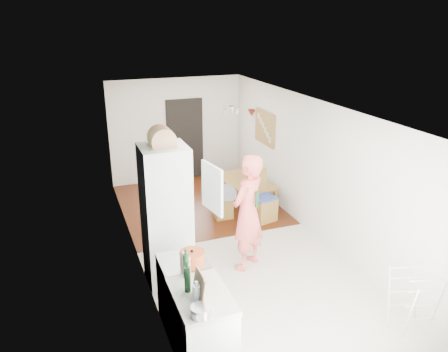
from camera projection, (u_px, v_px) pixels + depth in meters
room_shell at (228, 178)px, 7.43m from camera, size 3.20×7.00×2.50m
floor at (228, 243)px, 7.86m from camera, size 3.20×7.00×0.01m
wood_floor_overlay at (198, 203)px, 9.48m from camera, size 3.20×3.30×0.01m
sage_wall_panel at (161, 202)px, 4.94m from camera, size 0.02×3.00×1.30m
tile_splashback at (176, 281)px, 4.70m from camera, size 0.02×1.90×0.50m
doorway_recess at (185, 140)px, 10.64m from camera, size 0.90×0.04×2.00m
base_cabinet at (202, 329)px, 5.04m from camera, size 0.60×0.90×0.86m
worktop at (201, 296)px, 4.88m from camera, size 0.62×0.92×0.06m
range_cooker at (184, 293)px, 5.70m from camera, size 0.60×0.60×0.88m
cooker_top at (183, 262)px, 5.54m from camera, size 0.60×0.60×0.04m
fridge_housing at (166, 217)px, 6.38m from camera, size 0.66×0.66×2.15m
fridge_door at (212, 188)px, 6.16m from camera, size 0.14×0.56×0.70m
fridge_interior at (186, 184)px, 6.32m from camera, size 0.02×0.52×0.66m
pinboard at (265, 128)px, 9.51m from camera, size 0.03×0.90×0.70m
pinboard_frame at (264, 128)px, 9.51m from camera, size 0.00×0.94×0.74m
wall_sconce at (251, 113)px, 10.00m from camera, size 0.18×0.18×0.16m
person at (248, 203)px, 6.76m from camera, size 0.97×0.91×2.23m
dining_table at (245, 193)px, 9.47m from camera, size 0.91×1.36×0.44m
dining_chair at (263, 197)px, 8.55m from camera, size 0.51×0.51×1.01m
stool at (223, 207)px, 8.76m from camera, size 0.35×0.35×0.46m
grey_drape at (223, 193)px, 8.61m from camera, size 0.44×0.44×0.19m
drying_rack at (412, 301)px, 5.55m from camera, size 0.52×0.49×0.85m
bread_bin at (162, 139)px, 5.98m from camera, size 0.37×0.35×0.19m
red_casserole at (192, 258)px, 5.40m from camera, size 0.37×0.37×0.19m
steel_pan at (201, 311)px, 4.50m from camera, size 0.27×0.27×0.11m
held_bottle at (257, 199)px, 6.62m from camera, size 0.05×0.05×0.25m
bottle_a at (187, 279)px, 4.86m from camera, size 0.09×0.09×0.31m
bottle_b at (186, 266)px, 5.13m from camera, size 0.08×0.08×0.30m
bottle_c at (197, 294)px, 4.68m from camera, size 0.11×0.11×0.21m
pepper_mill_front at (189, 269)px, 5.17m from camera, size 0.07×0.07×0.20m
pepper_mill_back at (183, 263)px, 5.27m from camera, size 0.07×0.07×0.21m
chopping_boards at (200, 287)px, 4.69m from camera, size 0.12×0.25×0.35m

